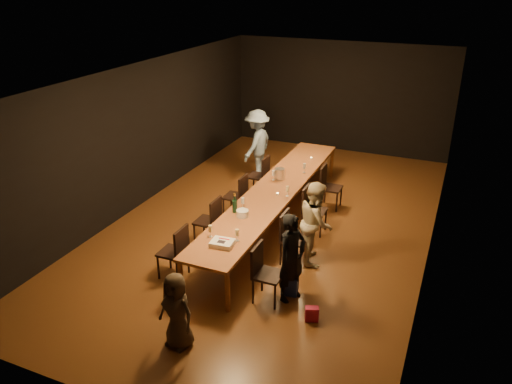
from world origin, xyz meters
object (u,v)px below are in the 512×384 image
at_px(woman_birthday, 292,258).
at_px(ice_bucket, 280,174).
at_px(chair_right_3, 331,187).
at_px(chair_left_2, 235,196).
at_px(table, 274,192).
at_px(chair_right_1, 294,238).
at_px(plate_stack, 242,213).
at_px(chair_left_3, 258,175).
at_px(man_blue, 257,144).
at_px(birthday_cake, 222,243).
at_px(chair_right_2, 315,210).
at_px(child, 177,311).
at_px(chair_left_1, 207,221).
at_px(chair_left_0, 173,252).
at_px(chair_right_0, 268,274).
at_px(woman_tan, 316,222).
at_px(champagne_bottle, 235,203).

xyz_separation_m(woman_birthday, ice_bucket, (-1.25, 2.77, 0.14)).
distance_m(chair_right_3, chair_left_2, 2.08).
xyz_separation_m(table, chair_right_1, (0.85, -1.20, -0.24)).
height_order(chair_left_2, plate_stack, chair_left_2).
height_order(chair_left_3, man_blue, man_blue).
height_order(woman_birthday, birthday_cake, woman_birthday).
bearing_deg(chair_left_3, chair_right_1, -144.69).
height_order(man_blue, ice_bucket, man_blue).
relative_size(man_blue, ice_bucket, 7.39).
bearing_deg(chair_left_3, chair_right_2, -125.22).
relative_size(woman_birthday, child, 1.29).
distance_m(chair_left_3, plate_stack, 2.63).
bearing_deg(chair_left_2, chair_left_1, -180.00).
xyz_separation_m(chair_right_2, chair_left_0, (-1.70, -2.40, 0.00)).
relative_size(chair_left_2, plate_stack, 4.30).
xyz_separation_m(chair_left_2, birthday_cake, (0.89, -2.33, 0.33)).
bearing_deg(table, chair_left_3, 125.31).
height_order(chair_left_0, chair_left_2, same).
distance_m(chair_left_3, ice_bucket, 1.07).
xyz_separation_m(chair_right_2, child, (-0.75, -3.82, 0.09)).
height_order(chair_left_0, chair_left_3, same).
xyz_separation_m(child, plate_stack, (-0.19, 2.52, 0.25)).
height_order(chair_left_0, plate_stack, chair_left_0).
xyz_separation_m(chair_right_0, man_blue, (-2.17, 4.65, 0.37)).
bearing_deg(chair_left_1, chair_right_2, -54.78).
bearing_deg(chair_left_2, chair_left_0, -180.00).
height_order(chair_right_1, man_blue, man_blue).
relative_size(chair_right_1, chair_left_1, 1.00).
height_order(table, chair_right_0, chair_right_0).
xyz_separation_m(woman_tan, birthday_cake, (-1.11, -1.37, 0.05)).
bearing_deg(child, chair_right_3, 93.03).
bearing_deg(chair_right_2, woman_tan, 17.21).
height_order(chair_right_0, chair_left_0, same).
bearing_deg(chair_right_3, table, -35.31).
distance_m(chair_right_0, chair_right_1, 1.20).
xyz_separation_m(chair_right_1, chair_left_3, (-1.70, 2.40, 0.00)).
distance_m(chair_left_0, man_blue, 4.69).
bearing_deg(chair_right_0, chair_left_1, -125.22).
height_order(chair_right_2, child, child).
xyz_separation_m(woman_birthday, man_blue, (-2.47, 4.45, 0.11)).
bearing_deg(chair_left_3, chair_left_0, -180.00).
xyz_separation_m(child, ice_bucket, (-0.20, 4.38, 0.30)).
bearing_deg(woman_tan, man_blue, 17.71).
xyz_separation_m(chair_right_0, chair_right_3, (0.00, 3.60, 0.00)).
relative_size(table, chair_left_1, 6.45).
bearing_deg(chair_right_1, child, -15.95).
relative_size(plate_stack, champagne_bottle, 0.59).
xyz_separation_m(chair_left_3, plate_stack, (0.76, -2.50, 0.35)).
bearing_deg(chair_right_1, chair_right_2, 180.00).
height_order(chair_left_1, birthday_cake, chair_left_1).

